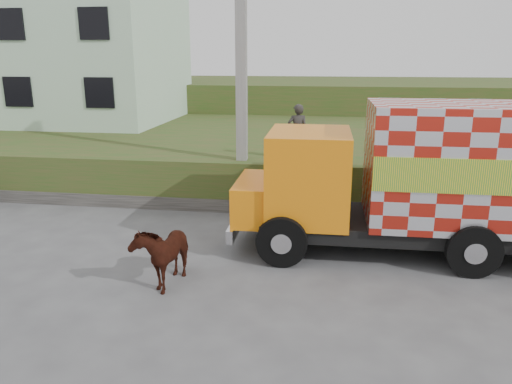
% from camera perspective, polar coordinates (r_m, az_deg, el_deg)
% --- Properties ---
extents(ground, '(120.00, 120.00, 0.00)m').
position_cam_1_polar(ground, '(11.02, -0.61, -9.00)').
color(ground, '#474749').
rests_on(ground, ground).
extents(embankment, '(40.00, 12.00, 1.50)m').
position_cam_1_polar(embankment, '(20.33, 3.89, 4.61)').
color(embankment, '#2C521B').
rests_on(embankment, ground).
extents(embankment_far, '(40.00, 12.00, 3.00)m').
position_cam_1_polar(embankment_far, '(32.09, 5.75, 9.91)').
color(embankment_far, '#2C521B').
rests_on(embankment_far, ground).
extents(retaining_strip, '(16.00, 0.50, 0.40)m').
position_cam_1_polar(retaining_strip, '(15.20, -5.54, -1.30)').
color(retaining_strip, '#595651').
rests_on(retaining_strip, ground).
extents(building, '(10.00, 8.00, 6.00)m').
position_cam_1_polar(building, '(26.15, -20.94, 14.34)').
color(building, '#AFCDB1').
rests_on(building, embankment).
extents(utility_pole, '(1.20, 0.30, 8.00)m').
position_cam_1_polar(utility_pole, '(14.75, -1.68, 13.55)').
color(utility_pole, gray).
rests_on(utility_pole, ground).
extents(cargo_truck, '(7.94, 2.84, 3.53)m').
position_cam_1_polar(cargo_truck, '(12.08, 18.84, 1.48)').
color(cargo_truck, black).
rests_on(cargo_truck, ground).
extents(cow, '(0.91, 1.67, 1.35)m').
position_cam_1_polar(cow, '(10.42, -10.56, -6.74)').
color(cow, '#321D0C').
rests_on(cow, ground).
extents(pedestrian, '(0.67, 0.50, 1.66)m').
position_cam_1_polar(pedestrian, '(15.05, 4.77, 6.86)').
color(pedestrian, '#302D2B').
rests_on(pedestrian, embankment).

